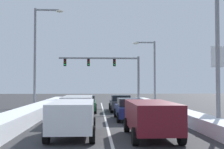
{
  "coord_description": "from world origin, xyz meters",
  "views": [
    {
      "loc": [
        -0.64,
        -7.54,
        2.47
      ],
      "look_at": [
        0.82,
        20.02,
        3.43
      ],
      "focal_mm": 46.99,
      "sensor_mm": 36.0,
      "label": 1
    }
  ],
  "objects_px": {
    "sedan_navy_right_lane_second": "(130,109)",
    "sedan_green_center_lane_third": "(85,104)",
    "suv_white_center_lane_nearest": "(73,115)",
    "suv_maroon_right_lane_nearest": "(151,116)",
    "street_lamp_left_mid": "(38,51)",
    "sedan_charcoal_right_lane_third": "(120,103)",
    "suv_silver_center_lane_second": "(78,106)",
    "street_lamp_right_near": "(211,28)",
    "street_lamp_right_mid": "(151,67)",
    "traffic_light_gantry": "(110,68)"
  },
  "relations": [
    {
      "from": "street_lamp_left_mid",
      "to": "sedan_green_center_lane_third",
      "type": "bearing_deg",
      "value": -6.6
    },
    {
      "from": "sedan_charcoal_right_lane_third",
      "to": "street_lamp_right_mid",
      "type": "distance_m",
      "value": 8.67
    },
    {
      "from": "suv_white_center_lane_nearest",
      "to": "sedan_green_center_lane_third",
      "type": "bearing_deg",
      "value": 89.32
    },
    {
      "from": "suv_white_center_lane_nearest",
      "to": "sedan_green_center_lane_third",
      "type": "height_order",
      "value": "suv_white_center_lane_nearest"
    },
    {
      "from": "suv_white_center_lane_nearest",
      "to": "street_lamp_right_near",
      "type": "height_order",
      "value": "street_lamp_right_near"
    },
    {
      "from": "sedan_navy_right_lane_second",
      "to": "street_lamp_right_mid",
      "type": "relative_size",
      "value": 0.6
    },
    {
      "from": "suv_white_center_lane_nearest",
      "to": "suv_maroon_right_lane_nearest",
      "type": "bearing_deg",
      "value": -8.44
    },
    {
      "from": "suv_maroon_right_lane_nearest",
      "to": "street_lamp_left_mid",
      "type": "distance_m",
      "value": 16.17
    },
    {
      "from": "suv_silver_center_lane_second",
      "to": "street_lamp_right_mid",
      "type": "bearing_deg",
      "value": 60.0
    },
    {
      "from": "suv_silver_center_lane_second",
      "to": "sedan_green_center_lane_third",
      "type": "bearing_deg",
      "value": 87.05
    },
    {
      "from": "suv_silver_center_lane_second",
      "to": "street_lamp_left_mid",
      "type": "bearing_deg",
      "value": 121.69
    },
    {
      "from": "sedan_green_center_lane_third",
      "to": "street_lamp_left_mid",
      "type": "relative_size",
      "value": 0.47
    },
    {
      "from": "suv_maroon_right_lane_nearest",
      "to": "street_lamp_left_mid",
      "type": "xyz_separation_m",
      "value": [
        -7.83,
        13.39,
        4.56
      ]
    },
    {
      "from": "suv_white_center_lane_nearest",
      "to": "traffic_light_gantry",
      "type": "height_order",
      "value": "traffic_light_gantry"
    },
    {
      "from": "sedan_charcoal_right_lane_third",
      "to": "sedan_green_center_lane_third",
      "type": "relative_size",
      "value": 1.0
    },
    {
      "from": "sedan_navy_right_lane_second",
      "to": "street_lamp_right_near",
      "type": "bearing_deg",
      "value": -54.66
    },
    {
      "from": "suv_maroon_right_lane_nearest",
      "to": "sedan_navy_right_lane_second",
      "type": "relative_size",
      "value": 1.09
    },
    {
      "from": "sedan_charcoal_right_lane_third",
      "to": "sedan_green_center_lane_third",
      "type": "xyz_separation_m",
      "value": [
        -3.2,
        -0.74,
        0.0
      ]
    },
    {
      "from": "street_lamp_right_near",
      "to": "sedan_charcoal_right_lane_third",
      "type": "bearing_deg",
      "value": 108.16
    },
    {
      "from": "traffic_light_gantry",
      "to": "street_lamp_right_mid",
      "type": "bearing_deg",
      "value": -45.31
    },
    {
      "from": "street_lamp_right_mid",
      "to": "sedan_navy_right_lane_second",
      "type": "bearing_deg",
      "value": -107.12
    },
    {
      "from": "sedan_green_center_lane_third",
      "to": "traffic_light_gantry",
      "type": "bearing_deg",
      "value": 76.76
    },
    {
      "from": "suv_white_center_lane_nearest",
      "to": "sedan_navy_right_lane_second",
      "type": "bearing_deg",
      "value": 61.92
    },
    {
      "from": "sedan_charcoal_right_lane_third",
      "to": "suv_maroon_right_lane_nearest",
      "type": "bearing_deg",
      "value": -88.69
    },
    {
      "from": "suv_maroon_right_lane_nearest",
      "to": "street_lamp_right_near",
      "type": "distance_m",
      "value": 5.99
    },
    {
      "from": "suv_maroon_right_lane_nearest",
      "to": "sedan_navy_right_lane_second",
      "type": "xyz_separation_m",
      "value": [
        -0.2,
        7.04,
        -0.25
      ]
    },
    {
      "from": "sedan_navy_right_lane_second",
      "to": "street_lamp_left_mid",
      "type": "xyz_separation_m",
      "value": [
        -7.64,
        6.34,
        4.82
      ]
    },
    {
      "from": "sedan_navy_right_lane_second",
      "to": "sedan_green_center_lane_third",
      "type": "distance_m",
      "value": 6.72
    },
    {
      "from": "suv_silver_center_lane_second",
      "to": "street_lamp_right_near",
      "type": "height_order",
      "value": "street_lamp_right_near"
    },
    {
      "from": "suv_silver_center_lane_second",
      "to": "traffic_light_gantry",
      "type": "xyz_separation_m",
      "value": [
        3.12,
        17.93,
        3.71
      ]
    },
    {
      "from": "street_lamp_right_near",
      "to": "street_lamp_right_mid",
      "type": "distance_m",
      "value": 18.55
    },
    {
      "from": "sedan_navy_right_lane_second",
      "to": "traffic_light_gantry",
      "type": "bearing_deg",
      "value": 91.65
    },
    {
      "from": "sedan_charcoal_right_lane_third",
      "to": "street_lamp_right_near",
      "type": "xyz_separation_m",
      "value": [
        3.92,
        -11.94,
        4.72
      ]
    },
    {
      "from": "traffic_light_gantry",
      "to": "street_lamp_right_near",
      "type": "distance_m",
      "value": 23.55
    },
    {
      "from": "sedan_navy_right_lane_second",
      "to": "street_lamp_right_near",
      "type": "relative_size",
      "value": 0.48
    },
    {
      "from": "suv_white_center_lane_nearest",
      "to": "suv_silver_center_lane_second",
      "type": "relative_size",
      "value": 1.0
    },
    {
      "from": "sedan_charcoal_right_lane_third",
      "to": "suv_white_center_lane_nearest",
      "type": "distance_m",
      "value": 13.51
    },
    {
      "from": "street_lamp_right_near",
      "to": "suv_white_center_lane_nearest",
      "type": "bearing_deg",
      "value": -171.08
    },
    {
      "from": "traffic_light_gantry",
      "to": "street_lamp_right_mid",
      "type": "relative_size",
      "value": 1.4
    },
    {
      "from": "sedan_charcoal_right_lane_third",
      "to": "traffic_light_gantry",
      "type": "xyz_separation_m",
      "value": [
        -0.4,
        11.2,
        3.96
      ]
    },
    {
      "from": "traffic_light_gantry",
      "to": "street_lamp_right_near",
      "type": "xyz_separation_m",
      "value": [
        4.31,
        -23.14,
        0.76
      ]
    },
    {
      "from": "sedan_green_center_lane_third",
      "to": "street_lamp_left_mid",
      "type": "height_order",
      "value": "street_lamp_left_mid"
    },
    {
      "from": "street_lamp_right_mid",
      "to": "street_lamp_left_mid",
      "type": "distance_m",
      "value": 13.57
    },
    {
      "from": "suv_white_center_lane_nearest",
      "to": "traffic_light_gantry",
      "type": "relative_size",
      "value": 0.46
    },
    {
      "from": "suv_white_center_lane_nearest",
      "to": "street_lamp_left_mid",
      "type": "relative_size",
      "value": 0.52
    },
    {
      "from": "suv_maroon_right_lane_nearest",
      "to": "street_lamp_right_mid",
      "type": "distance_m",
      "value": 20.88
    },
    {
      "from": "suv_silver_center_lane_second",
      "to": "street_lamp_right_near",
      "type": "distance_m",
      "value": 10.12
    },
    {
      "from": "suv_maroon_right_lane_nearest",
      "to": "street_lamp_right_near",
      "type": "relative_size",
      "value": 0.53
    },
    {
      "from": "suv_maroon_right_lane_nearest",
      "to": "street_lamp_right_near",
      "type": "height_order",
      "value": "street_lamp_right_near"
    },
    {
      "from": "sedan_navy_right_lane_second",
      "to": "sedan_charcoal_right_lane_third",
      "type": "height_order",
      "value": "same"
    }
  ]
}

